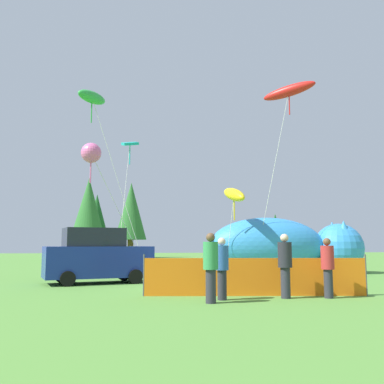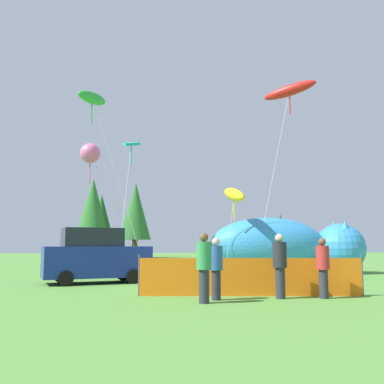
% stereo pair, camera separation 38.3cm
% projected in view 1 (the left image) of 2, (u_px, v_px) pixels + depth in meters
% --- Properties ---
extents(ground_plane, '(120.00, 120.00, 0.00)m').
position_uv_depth(ground_plane, '(201.00, 285.00, 16.04)').
color(ground_plane, '#548C38').
extents(parked_car, '(4.46, 2.79, 2.18)m').
position_uv_depth(parked_car, '(97.00, 257.00, 17.05)').
color(parked_car, navy).
rests_on(parked_car, ground).
extents(folding_chair, '(0.66, 0.66, 0.88)m').
position_uv_depth(folding_chair, '(265.00, 272.00, 15.91)').
color(folding_chair, '#267F33').
rests_on(folding_chair, ground).
extents(inflatable_cat, '(8.42, 3.24, 2.95)m').
position_uv_depth(inflatable_cat, '(284.00, 248.00, 22.78)').
color(inflatable_cat, '#338CD8').
rests_on(inflatable_cat, ground).
extents(safety_fence, '(6.70, 0.95, 1.24)m').
position_uv_depth(safety_fence, '(255.00, 277.00, 12.86)').
color(safety_fence, orange).
rests_on(safety_fence, ground).
extents(spectator_in_green_shirt, '(0.40, 0.40, 1.84)m').
position_uv_depth(spectator_in_green_shirt, '(285.00, 263.00, 12.33)').
color(spectator_in_green_shirt, '#2D2D38').
rests_on(spectator_in_green_shirt, ground).
extents(spectator_in_blue_shirt, '(0.38, 0.38, 1.73)m').
position_uv_depth(spectator_in_blue_shirt, '(222.00, 266.00, 11.97)').
color(spectator_in_blue_shirt, '#2D2D38').
rests_on(spectator_in_blue_shirt, ground).
extents(spectator_in_grey_shirt, '(0.37, 0.37, 1.72)m').
position_uv_depth(spectator_in_grey_shirt, '(328.00, 265.00, 12.37)').
color(spectator_in_grey_shirt, '#2D2D38').
rests_on(spectator_in_grey_shirt, ground).
extents(spectator_in_white_shirt, '(0.40, 0.40, 1.84)m').
position_uv_depth(spectator_in_white_shirt, '(211.00, 265.00, 11.32)').
color(spectator_in_white_shirt, '#2D2D38').
rests_on(spectator_in_white_shirt, ground).
extents(kite_red_lizard, '(3.48, 2.24, 10.22)m').
position_uv_depth(kite_red_lizard, '(289.00, 91.00, 22.81)').
color(kite_red_lizard, silver).
rests_on(kite_red_lizard, ground).
extents(kite_yellow_hero, '(1.07, 2.46, 4.66)m').
position_uv_depth(kite_yellow_hero, '(234.00, 195.00, 21.55)').
color(kite_yellow_hero, silver).
rests_on(kite_yellow_hero, ground).
extents(kite_teal_diamond, '(1.14, 3.34, 7.94)m').
position_uv_depth(kite_teal_diamond, '(130.00, 146.00, 26.20)').
color(kite_teal_diamond, silver).
rests_on(kite_teal_diamond, ground).
extents(kite_green_fish, '(3.70, 1.92, 9.18)m').
position_uv_depth(kite_green_fish, '(92.00, 98.00, 21.28)').
color(kite_green_fish, silver).
rests_on(kite_green_fish, ground).
extents(kite_pink_octopus, '(3.09, 1.68, 5.85)m').
position_uv_depth(kite_pink_octopus, '(91.00, 153.00, 18.26)').
color(kite_pink_octopus, silver).
rests_on(kite_pink_octopus, ground).
extents(horizon_tree_east, '(3.47, 3.47, 8.28)m').
position_uv_depth(horizon_tree_east, '(88.00, 209.00, 43.26)').
color(horizon_tree_east, brown).
rests_on(horizon_tree_east, ground).
extents(horizon_tree_west, '(3.06, 3.06, 7.31)m').
position_uv_depth(horizon_tree_west, '(97.00, 218.00, 49.46)').
color(horizon_tree_west, brown).
rests_on(horizon_tree_west, ground).
extents(horizon_tree_mid, '(3.62, 3.62, 8.63)m').
position_uv_depth(horizon_tree_mid, '(131.00, 211.00, 49.22)').
color(horizon_tree_mid, brown).
rests_on(horizon_tree_mid, ground).
extents(horizon_tree_northeast, '(2.37, 2.37, 5.65)m').
position_uv_depth(horizon_tree_northeast, '(275.00, 230.00, 58.09)').
color(horizon_tree_northeast, brown).
rests_on(horizon_tree_northeast, ground).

